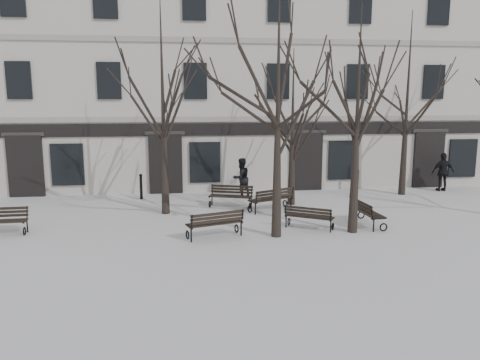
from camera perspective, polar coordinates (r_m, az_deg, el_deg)
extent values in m
plane|color=silver|center=(15.72, 3.01, -7.08)|extent=(100.00, 100.00, 0.00)
cube|color=beige|center=(27.94, -1.56, 11.79)|extent=(40.00, 10.00, 11.00)
cube|color=gray|center=(22.95, -0.35, 7.45)|extent=(40.00, 0.12, 0.25)
cube|color=gray|center=(23.08, -0.36, 16.66)|extent=(40.00, 0.12, 0.25)
cube|color=black|center=(22.96, -0.34, 6.20)|extent=(40.00, 0.10, 0.60)
cube|color=black|center=(24.12, -24.67, 1.53)|extent=(1.60, 0.22, 2.90)
cube|color=#2D2B28|center=(23.93, -24.95, 5.07)|extent=(1.90, 0.08, 0.18)
cube|color=black|center=(23.61, -20.27, 1.78)|extent=(1.50, 0.14, 2.00)
cube|color=black|center=(22.98, -9.04, 1.94)|extent=(1.60, 0.22, 2.90)
cube|color=#2D2B28|center=(22.78, -9.15, 5.67)|extent=(1.90, 0.08, 0.18)
cube|color=black|center=(22.99, -4.30, 2.17)|extent=(1.50, 0.14, 2.00)
cube|color=black|center=(23.76, 8.09, 2.23)|extent=(1.60, 0.22, 2.90)
cube|color=#2D2B28|center=(23.57, 8.20, 5.83)|extent=(1.90, 0.08, 0.18)
cube|color=black|center=(24.33, 12.41, 2.39)|extent=(1.50, 0.14, 2.00)
cube|color=black|center=(26.20, 21.97, 2.32)|extent=(1.60, 0.22, 2.90)
cube|color=#2D2B28|center=(26.03, 22.22, 5.58)|extent=(1.90, 0.08, 0.18)
cube|color=black|center=(27.17, 25.48, 2.43)|extent=(1.50, 0.14, 2.00)
cube|color=black|center=(23.94, -25.35, 10.93)|extent=(1.10, 0.14, 1.70)
cube|color=black|center=(23.02, -15.67, 11.58)|extent=(1.10, 0.14, 1.70)
cube|color=black|center=(22.78, -5.46, 11.92)|extent=(1.10, 0.14, 1.70)
cube|color=black|center=(23.18, -5.62, 20.84)|extent=(1.10, 0.14, 1.70)
cube|color=black|center=(23.23, 4.67, 11.89)|extent=(1.10, 0.14, 1.70)
cube|color=black|center=(23.63, 4.80, 20.65)|extent=(1.10, 0.14, 1.70)
cube|color=black|center=(24.34, 14.12, 11.54)|extent=(1.10, 0.14, 1.70)
cube|color=black|center=(24.73, 14.50, 19.90)|extent=(1.10, 0.14, 1.70)
cube|color=black|center=(26.03, 22.53, 10.97)|extent=(1.10, 0.14, 1.70)
cube|color=black|center=(26.39, 23.08, 18.79)|extent=(1.10, 0.14, 1.70)
cone|color=black|center=(15.53, 4.51, -0.60)|extent=(0.34, 0.34, 3.53)
cone|color=black|center=(16.49, 13.75, -0.79)|extent=(0.34, 0.34, 3.22)
cone|color=black|center=(18.89, -9.16, 1.20)|extent=(0.34, 0.34, 3.54)
cone|color=black|center=(20.43, 6.31, 0.88)|extent=(0.34, 0.34, 2.80)
cone|color=black|center=(23.70, 19.33, 2.59)|extent=(0.34, 0.34, 3.59)
torus|color=black|center=(17.60, -24.78, -5.68)|extent=(0.07, 0.30, 0.29)
cylinder|color=black|center=(17.91, -24.51, -5.10)|extent=(0.05, 0.05, 0.46)
cube|color=black|center=(17.69, -24.71, -4.54)|extent=(0.08, 0.56, 0.05)
cube|color=black|center=(18.12, -27.18, -4.34)|extent=(1.82, 0.18, 0.04)
cube|color=black|center=(18.12, -27.18, -3.91)|extent=(1.82, 0.13, 0.09)
cube|color=black|center=(18.12, -27.19, -3.52)|extent=(1.82, 0.13, 0.09)
cube|color=black|center=(18.11, -27.20, -3.13)|extent=(1.82, 0.13, 0.09)
cylinder|color=black|center=(17.89, -24.54, -3.70)|extent=(0.05, 0.15, 0.50)
torus|color=black|center=(16.28, -0.43, -5.94)|extent=(0.14, 0.31, 0.30)
cylinder|color=black|center=(15.92, 0.14, -5.97)|extent=(0.05, 0.05, 0.47)
cube|color=black|center=(16.02, -0.15, -4.99)|extent=(0.23, 0.56, 0.05)
torus|color=black|center=(15.65, -6.42, -6.66)|extent=(0.14, 0.31, 0.30)
cylinder|color=black|center=(15.28, -5.97, -6.71)|extent=(0.05, 0.05, 0.47)
cube|color=black|center=(15.39, -6.22, -5.68)|extent=(0.23, 0.56, 0.05)
cube|color=black|center=(15.89, -3.44, -5.06)|extent=(1.82, 0.68, 0.04)
cube|color=black|center=(15.75, -3.24, -5.19)|extent=(1.82, 0.68, 0.04)
cube|color=black|center=(15.62, -3.04, -5.32)|extent=(1.82, 0.68, 0.04)
cube|color=black|center=(15.49, -2.83, -5.45)|extent=(1.82, 0.68, 0.04)
cube|color=black|center=(15.42, -2.78, -5.00)|extent=(1.81, 0.62, 0.09)
cube|color=black|center=(15.36, -2.75, -4.56)|extent=(1.81, 0.62, 0.09)
cube|color=black|center=(15.31, -2.72, -4.13)|extent=(1.81, 0.62, 0.09)
cylinder|color=black|center=(15.73, 0.27, -4.48)|extent=(0.09, 0.16, 0.52)
cylinder|color=black|center=(15.08, -5.90, -5.17)|extent=(0.09, 0.16, 0.52)
torus|color=black|center=(16.91, 11.24, -5.57)|extent=(0.18, 0.26, 0.28)
cylinder|color=black|center=(16.57, 10.99, -5.59)|extent=(0.05, 0.05, 0.43)
cube|color=black|center=(16.68, 11.15, -4.73)|extent=(0.31, 0.47, 0.05)
torus|color=black|center=(17.32, 5.99, -5.06)|extent=(0.18, 0.26, 0.28)
cylinder|color=black|center=(16.98, 5.64, -5.07)|extent=(0.05, 0.05, 0.43)
cube|color=black|center=(17.09, 5.83, -4.24)|extent=(0.31, 0.47, 0.05)
cube|color=black|center=(17.06, 8.65, -4.26)|extent=(1.52, 0.95, 0.03)
cube|color=black|center=(16.93, 8.53, -4.37)|extent=(1.52, 0.95, 0.03)
cube|color=black|center=(16.81, 8.41, -4.47)|extent=(1.52, 0.95, 0.03)
cube|color=black|center=(16.68, 8.28, -4.58)|extent=(1.52, 0.95, 0.03)
cube|color=black|center=(16.61, 8.26, -4.19)|extent=(1.49, 0.91, 0.09)
cube|color=black|center=(16.57, 8.25, -3.83)|extent=(1.49, 0.91, 0.09)
cube|color=black|center=(16.52, 8.24, -3.46)|extent=(1.49, 0.91, 0.09)
cylinder|color=black|center=(16.39, 10.98, -4.29)|extent=(0.10, 0.14, 0.47)
cylinder|color=black|center=(16.81, 5.58, -3.80)|extent=(0.10, 0.14, 0.47)
torus|color=black|center=(20.02, -3.70, -2.94)|extent=(0.14, 0.30, 0.30)
cylinder|color=black|center=(20.35, -3.44, -2.47)|extent=(0.05, 0.05, 0.46)
cube|color=black|center=(20.13, -3.57, -1.94)|extent=(0.22, 0.55, 0.05)
torus|color=black|center=(19.65, 1.21, -3.16)|extent=(0.14, 0.30, 0.30)
cylinder|color=black|center=(19.99, 1.39, -2.69)|extent=(0.05, 0.05, 0.46)
cube|color=black|center=(19.76, 1.30, -2.15)|extent=(0.22, 0.55, 0.05)
cube|color=black|center=(19.71, -1.30, -2.12)|extent=(1.78, 0.66, 0.04)
cube|color=black|center=(19.84, -1.21, -2.04)|extent=(1.78, 0.66, 0.04)
cube|color=black|center=(19.98, -1.12, -1.96)|extent=(1.78, 0.66, 0.04)
cube|color=black|center=(20.12, -1.03, -1.87)|extent=(1.78, 0.66, 0.04)
cube|color=black|center=(20.13, -1.01, -1.48)|extent=(1.76, 0.61, 0.09)
cube|color=black|center=(20.13, -1.00, -1.13)|extent=(1.76, 0.61, 0.09)
cube|color=black|center=(20.13, -0.99, -0.77)|extent=(1.76, 0.61, 0.09)
cylinder|color=black|center=(20.34, -3.39, -1.23)|extent=(0.08, 0.15, 0.51)
cylinder|color=black|center=(19.98, 1.44, -1.42)|extent=(0.08, 0.15, 0.51)
torus|color=black|center=(20.13, 5.51, -2.87)|extent=(0.19, 0.30, 0.31)
cylinder|color=black|center=(19.82, 6.22, -2.81)|extent=(0.05, 0.05, 0.49)
cube|color=black|center=(19.91, 5.88, -2.03)|extent=(0.31, 0.56, 0.05)
torus|color=black|center=(19.06, 1.20, -3.56)|extent=(0.19, 0.30, 0.31)
cylinder|color=black|center=(18.73, 1.88, -3.52)|extent=(0.05, 0.05, 0.49)
cube|color=black|center=(18.83, 1.55, -2.68)|extent=(0.31, 0.56, 0.05)
cube|color=black|center=(19.54, 3.35, -2.16)|extent=(1.78, 0.96, 0.04)
cube|color=black|center=(19.42, 3.62, -2.24)|extent=(1.78, 0.96, 0.04)
cube|color=black|center=(19.30, 3.89, -2.32)|extent=(1.78, 0.96, 0.04)
cube|color=black|center=(19.18, 4.16, -2.40)|extent=(1.78, 0.96, 0.04)
cube|color=black|center=(19.12, 4.25, -2.01)|extent=(1.76, 0.90, 0.10)
cube|color=black|center=(19.08, 4.30, -1.64)|extent=(1.76, 0.90, 0.10)
cube|color=black|center=(19.03, 4.34, -1.27)|extent=(1.76, 0.90, 0.10)
cylinder|color=black|center=(19.66, 6.41, -1.56)|extent=(0.11, 0.16, 0.54)
cylinder|color=black|center=(18.56, 2.05, -2.19)|extent=(0.11, 0.16, 0.54)
torus|color=black|center=(17.19, 17.09, -5.52)|extent=(0.31, 0.07, 0.30)
cylinder|color=black|center=(17.00, 15.98, -5.33)|extent=(0.05, 0.05, 0.47)
cube|color=black|center=(17.03, 16.58, -4.52)|extent=(0.58, 0.09, 0.05)
torus|color=black|center=(18.72, 14.55, -4.15)|extent=(0.31, 0.07, 0.30)
cylinder|color=black|center=(18.54, 13.52, -3.95)|extent=(0.05, 0.05, 0.47)
cube|color=black|center=(18.57, 14.07, -3.22)|extent=(0.58, 0.09, 0.05)
cube|color=black|center=(17.89, 15.94, -3.73)|extent=(0.22, 1.88, 0.04)
cube|color=black|center=(17.82, 15.52, -3.76)|extent=(0.22, 1.88, 0.04)
cube|color=black|center=(17.76, 15.09, -3.79)|extent=(0.22, 1.88, 0.04)
cube|color=black|center=(17.70, 14.67, -3.82)|extent=(0.22, 1.88, 0.04)
cube|color=black|center=(17.65, 14.56, -3.40)|extent=(0.17, 1.87, 0.09)
cube|color=black|center=(17.61, 14.52, -3.01)|extent=(0.17, 1.87, 0.09)
cube|color=black|center=(17.57, 14.47, -2.61)|extent=(0.17, 1.87, 0.09)
cylinder|color=black|center=(16.85, 15.80, -3.90)|extent=(0.15, 0.05, 0.52)
cylinder|color=black|center=(18.41, 13.34, -2.63)|extent=(0.15, 0.05, 0.52)
cylinder|color=black|center=(21.99, -11.97, -0.91)|extent=(0.13, 0.13, 1.09)
sphere|color=black|center=(21.89, -12.02, 0.55)|extent=(0.15, 0.15, 0.15)
cylinder|color=black|center=(24.04, 14.12, -0.16)|extent=(0.12, 0.12, 1.01)
sphere|color=black|center=(23.96, 14.17, 1.09)|extent=(0.14, 0.14, 0.14)
imported|color=black|center=(21.98, 0.14, -2.13)|extent=(1.14, 1.06, 1.86)
imported|color=black|center=(25.61, 23.37, -1.23)|extent=(1.14, 0.51, 1.93)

